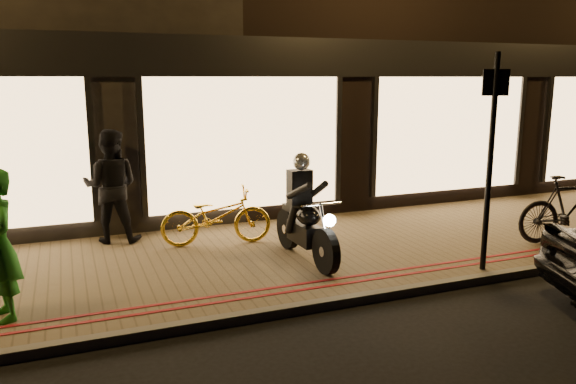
{
  "coord_description": "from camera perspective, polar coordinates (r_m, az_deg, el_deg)",
  "views": [
    {
      "loc": [
        -3.05,
        -5.77,
        2.78
      ],
      "look_at": [
        0.0,
        1.88,
        1.1
      ],
      "focal_mm": 35.0,
      "sensor_mm": 36.0,
      "label": 1
    }
  ],
  "objects": [
    {
      "name": "sidewalk",
      "position": [
        8.78,
        -0.31,
        -6.53
      ],
      "size": [
        50.0,
        4.0,
        0.12
      ],
      "primitive_type": "cube",
      "color": "brown",
      "rests_on": "ground"
    },
    {
      "name": "person_dark",
      "position": [
        9.58,
        -17.55,
        0.56
      ],
      "size": [
        1.07,
        0.93,
        1.86
      ],
      "primitive_type": "imported",
      "rotation": [
        0.0,
        0.0,
        2.85
      ],
      "color": "black",
      "rests_on": "sidewalk"
    },
    {
      "name": "bicycle_gold",
      "position": [
        9.13,
        -7.31,
        -2.47
      ],
      "size": [
        1.85,
        0.86,
        0.93
      ],
      "primitive_type": "imported",
      "rotation": [
        0.0,
        0.0,
        1.43
      ],
      "color": "gold",
      "rests_on": "sidewalk"
    },
    {
      "name": "bicycle_dark",
      "position": [
        10.29,
        26.75,
        -1.51
      ],
      "size": [
        1.92,
        0.84,
        1.12
      ],
      "primitive_type": "imported",
      "rotation": [
        0.0,
        0.0,
        1.39
      ],
      "color": "black",
      "rests_on": "sidewalk"
    },
    {
      "name": "red_kerb_lines",
      "position": [
        7.5,
        3.79,
        -9.24
      ],
      "size": [
        50.0,
        0.26,
        0.01
      ],
      "color": "maroon",
      "rests_on": "sidewalk"
    },
    {
      "name": "building_row",
      "position": [
        15.14,
        -10.48,
        16.9
      ],
      "size": [
        48.0,
        10.11,
        8.5
      ],
      "color": "black",
      "rests_on": "ground"
    },
    {
      "name": "motorcycle",
      "position": [
        8.29,
        1.7,
        -2.78
      ],
      "size": [
        0.6,
        1.94,
        1.59
      ],
      "rotation": [
        0.0,
        0.0,
        0.04
      ],
      "color": "black",
      "rests_on": "sidewalk"
    },
    {
      "name": "ground",
      "position": [
        7.09,
        5.73,
        -11.61
      ],
      "size": [
        90.0,
        90.0,
        0.0
      ],
      "primitive_type": "plane",
      "color": "black",
      "rests_on": "ground"
    },
    {
      "name": "sign_post",
      "position": [
        8.13,
        19.91,
        3.89
      ],
      "size": [
        0.33,
        0.17,
        3.0
      ],
      "rotation": [
        0.0,
        0.0,
        -0.41
      ],
      "color": "black",
      "rests_on": "sidewalk"
    },
    {
      "name": "kerb_stone",
      "position": [
        7.11,
        5.55,
        -11.02
      ],
      "size": [
        50.0,
        0.14,
        0.12
      ],
      "primitive_type": "cube",
      "color": "#59544C",
      "rests_on": "ground"
    }
  ]
}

